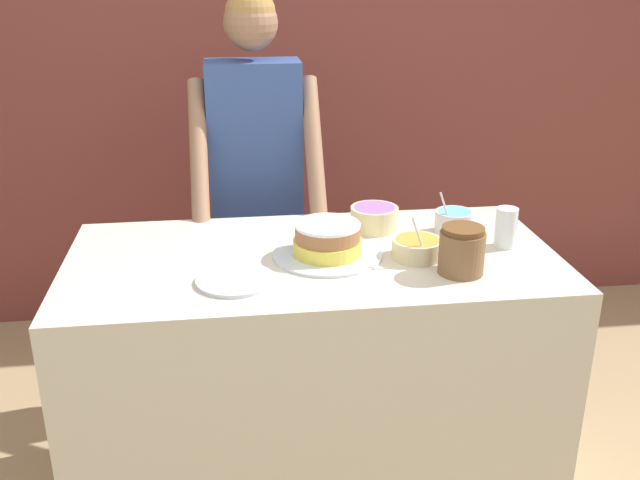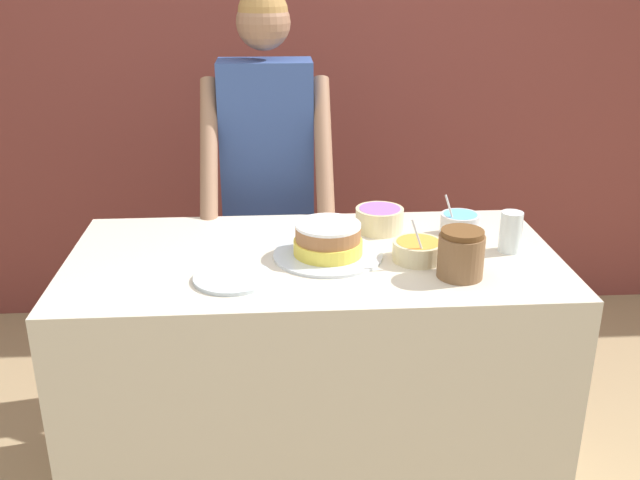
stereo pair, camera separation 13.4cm
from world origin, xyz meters
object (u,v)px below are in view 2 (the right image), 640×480
frosting_bowl_purple (379,218)px  ceramic_plate (233,278)px  frosting_bowl_orange (418,250)px  frosting_bowl_blue (460,224)px  stoneware_jar (461,254)px  cake (328,242)px  drinking_glass (511,232)px  person_baker (267,160)px

frosting_bowl_purple → ceramic_plate: (-0.50, -0.38, -0.04)m
frosting_bowl_orange → frosting_bowl_purple: bearing=107.1°
frosting_bowl_blue → stoneware_jar: size_ratio=1.03×
cake → drinking_glass: size_ratio=2.62×
stoneware_jar → cake: bearing=154.7°
person_baker → drinking_glass: bearing=-41.9°
frosting_bowl_orange → ceramic_plate: frosting_bowl_orange is taller
cake → drinking_glass: drinking_glass is taller
ceramic_plate → cake: bearing=28.2°
drinking_glass → stoneware_jar: bearing=-138.7°
frosting_bowl_orange → person_baker: bearing=122.0°
person_baker → frosting_bowl_orange: (0.48, -0.76, -0.10)m
person_baker → cake: 0.74m
frosting_bowl_purple → stoneware_jar: size_ratio=1.13×
cake → frosting_bowl_orange: bearing=-9.9°
frosting_bowl_blue → drinking_glass: size_ratio=1.14×
person_baker → stoneware_jar: 1.07m
frosting_bowl_orange → drinking_glass: size_ratio=1.20×
frosting_bowl_blue → stoneware_jar: (-0.08, -0.33, 0.03)m
person_baker → frosting_bowl_orange: 0.91m
frosting_bowl_blue → frosting_bowl_orange: (-0.18, -0.20, -0.01)m
person_baker → ceramic_plate: 0.89m
frosting_bowl_purple → frosting_bowl_blue: bearing=-15.3°
cake → frosting_bowl_blue: 0.49m
frosting_bowl_orange → stoneware_jar: size_ratio=1.08×
frosting_bowl_blue → person_baker: bearing=139.5°
frosting_bowl_blue → frosting_bowl_purple: bearing=164.7°
cake → frosting_bowl_orange: (0.28, -0.05, -0.01)m
drinking_glass → ceramic_plate: 0.91m
frosting_bowl_orange → ceramic_plate: 0.59m
frosting_bowl_purple → stoneware_jar: (0.19, -0.41, 0.03)m
frosting_bowl_orange → frosting_bowl_blue: bearing=47.2°
cake → ceramic_plate: (-0.30, -0.16, -0.04)m
cake → frosting_bowl_orange: size_ratio=2.19×
cake → frosting_bowl_purple: bearing=48.3°
frosting_bowl_orange → stoneware_jar: frosting_bowl_orange is taller
frosting_bowl_orange → drinking_glass: frosting_bowl_orange is taller
ceramic_plate → stoneware_jar: stoneware_jar is taller
frosting_bowl_orange → cake: bearing=170.1°
ceramic_plate → stoneware_jar: 0.69m
frosting_bowl_orange → ceramic_plate: (-0.58, -0.11, -0.03)m
person_baker → stoneware_jar: bearing=-57.1°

